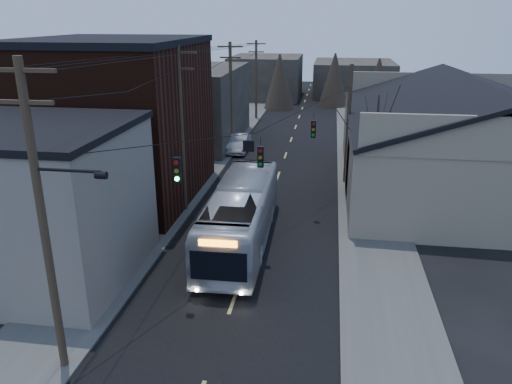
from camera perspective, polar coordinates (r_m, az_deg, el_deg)
road_surface at (r=41.99m, az=3.13°, el=3.49°), size 9.00×110.00×0.02m
sidewalk_left at (r=43.04m, az=-5.53°, el=3.90°), size 4.00×110.00×0.12m
sidewalk_right at (r=41.90m, az=12.03°, el=3.12°), size 4.00×110.00×0.12m
building_clapboard at (r=24.40m, az=-23.50°, el=-1.46°), size 8.00×8.00×7.00m
building_brick at (r=33.81m, az=-15.72°, el=7.59°), size 10.00×12.00×10.00m
building_left_far at (r=48.73m, az=-7.44°, el=9.80°), size 9.00×14.00×7.00m
warehouse at (r=37.47m, az=22.68°, el=4.29°), size 16.16×20.60×7.73m
building_far_left at (r=76.31m, az=1.20°, el=13.02°), size 10.00×12.00×6.00m
building_far_right at (r=80.78m, az=11.08°, el=12.68°), size 12.00×14.00×5.00m
bare_tree at (r=31.36m, az=13.38°, el=4.26°), size 0.40×0.40×7.20m
utility_lines at (r=35.63m, az=-2.70°, el=8.79°), size 11.24×45.28×10.50m
bus at (r=26.27m, az=-1.75°, el=-2.63°), size 3.02×11.98×3.32m
parked_car at (r=45.00m, az=-1.99°, el=5.60°), size 1.70×4.69×1.54m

